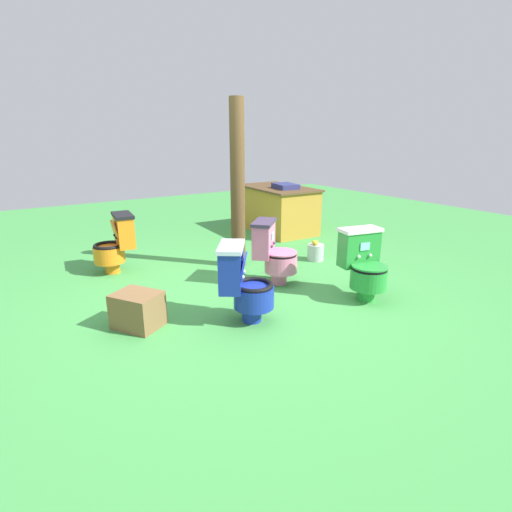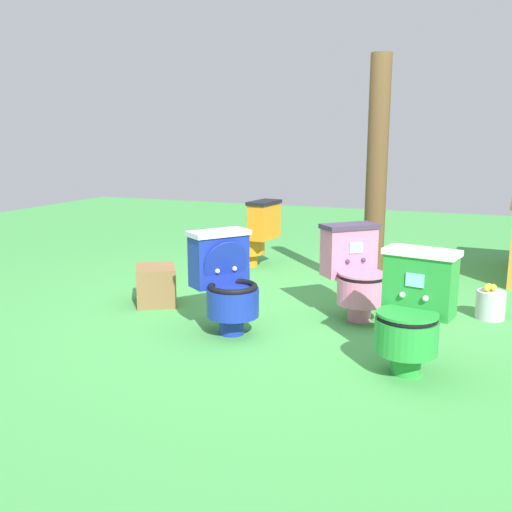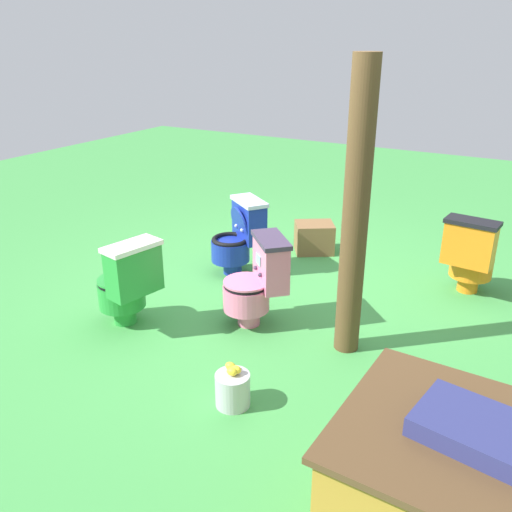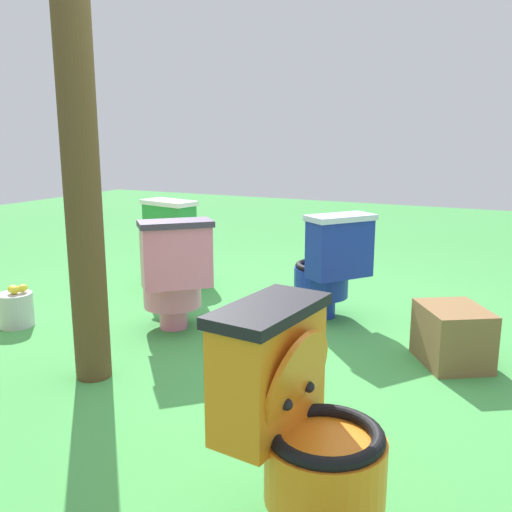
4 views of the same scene
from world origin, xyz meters
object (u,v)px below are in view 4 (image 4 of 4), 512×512
(toilet_orange, at_px, (298,420))
(wooden_post, at_px, (81,175))
(toilet_green, at_px, (180,243))
(toilet_blue, at_px, (329,265))
(small_crate, at_px, (452,336))
(toilet_pink, at_px, (174,274))
(lemon_bucket, at_px, (16,309))

(toilet_orange, bearing_deg, wooden_post, -107.37)
(toilet_green, xyz_separation_m, wooden_post, (-1.62, -0.55, 0.67))
(toilet_blue, relative_size, small_crate, 1.84)
(toilet_blue, height_order, small_crate, toilet_blue)
(toilet_pink, xyz_separation_m, wooden_post, (-0.76, -0.01, 0.67))
(small_crate, bearing_deg, toilet_pink, 98.32)
(wooden_post, relative_size, small_crate, 5.25)
(toilet_blue, xyz_separation_m, small_crate, (-0.41, -0.85, -0.21))
(toilet_green, distance_m, toilet_orange, 2.95)
(toilet_green, distance_m, toilet_pink, 1.02)
(toilet_green, height_order, lemon_bucket, toilet_green)
(toilet_orange, height_order, small_crate, toilet_orange)
(wooden_post, xyz_separation_m, lemon_bucket, (0.37, 0.99, -0.92))
(wooden_post, bearing_deg, lemon_bucket, 69.35)
(small_crate, bearing_deg, wooden_post, 121.47)
(toilet_orange, distance_m, small_crate, 1.63)
(toilet_green, relative_size, toilet_blue, 1.00)
(toilet_orange, bearing_deg, small_crate, 177.26)
(toilet_green, bearing_deg, toilet_blue, 2.88)
(toilet_orange, distance_m, toilet_blue, 2.10)
(toilet_pink, distance_m, wooden_post, 1.01)
(toilet_green, distance_m, toilet_blue, 1.34)
(toilet_green, xyz_separation_m, lemon_bucket, (-1.25, 0.44, -0.25))
(toilet_blue, relative_size, toilet_pink, 1.00)
(toilet_pink, distance_m, lemon_bucket, 1.08)
(toilet_green, bearing_deg, lemon_bucket, -97.64)
(lemon_bucket, bearing_deg, wooden_post, -110.65)
(lemon_bucket, bearing_deg, toilet_orange, -112.30)
(wooden_post, height_order, lemon_bucket, wooden_post)
(toilet_blue, height_order, lemon_bucket, toilet_blue)
(small_crate, bearing_deg, toilet_orange, 171.17)
(small_crate, relative_size, lemon_bucket, 1.43)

